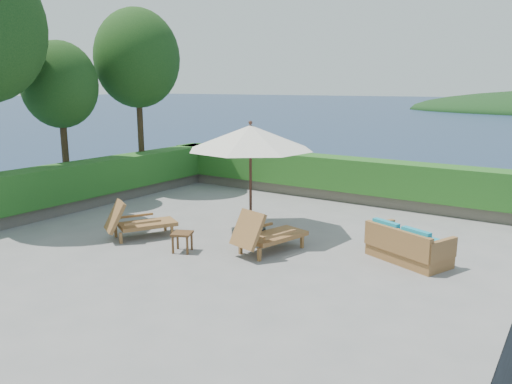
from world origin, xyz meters
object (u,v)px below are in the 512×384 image
Objects in this scene: patio_umbrella at (250,139)px; lounge_left at (137,222)px; wicker_loveseat at (407,247)px; lounge_right at (267,234)px; side_table at (182,236)px.

patio_umbrella is 2.15× the size of lounge_left.
patio_umbrella is at bearing -157.46° from wicker_loveseat.
patio_umbrella reaches higher than wicker_loveseat.
lounge_left is at bearing -151.26° from lounge_right.
lounge_left is 0.94× the size of lounge_right.
wicker_loveseat is at bearing 0.47° from patio_umbrella.
lounge_left is at bearing 173.47° from side_table.
patio_umbrella is at bearing 73.32° from lounge_left.
lounge_right reaches higher than lounge_left.
patio_umbrella is at bearing 79.42° from side_table.
patio_umbrella is 4.34m from wicker_loveseat.
patio_umbrella is 2.03× the size of lounge_right.
lounge_left is 3.22m from lounge_right.
wicker_loveseat is (2.69, 1.12, -0.10)m from lounge_right.
side_table is 0.29× the size of wicker_loveseat.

